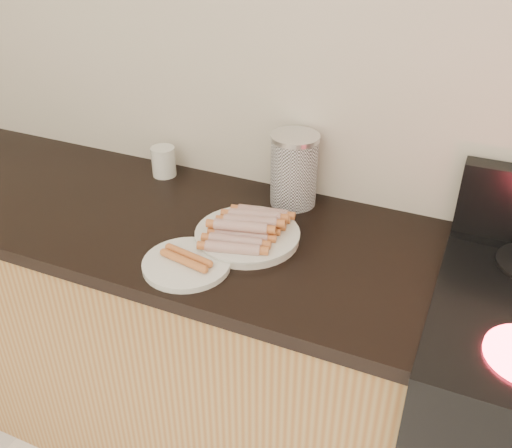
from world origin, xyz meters
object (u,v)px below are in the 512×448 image
at_px(side_plate, 187,264).
at_px(main_plate, 247,237).
at_px(mug, 164,161).
at_px(canister, 294,170).

bearing_deg(side_plate, main_plate, 62.82).
height_order(main_plate, mug, mug).
bearing_deg(main_plate, side_plate, -117.18).
relative_size(main_plate, mug, 2.90).
relative_size(main_plate, canister, 1.28).
height_order(side_plate, mug, mug).
xyz_separation_m(side_plate, canister, (0.13, 0.41, 0.10)).
xyz_separation_m(main_plate, side_plate, (-0.09, -0.17, -0.00)).
height_order(side_plate, canister, canister).
xyz_separation_m(main_plate, mug, (-0.40, 0.24, 0.04)).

